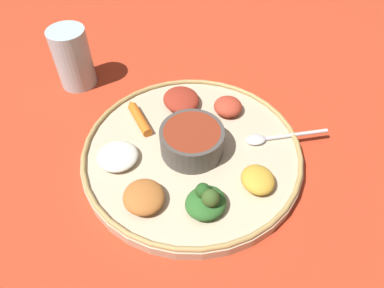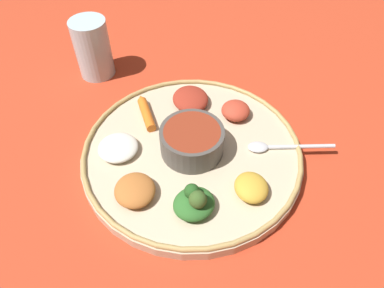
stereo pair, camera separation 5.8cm
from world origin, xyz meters
The scene contains 13 objects.
ground_plane centered at (0.00, 0.00, 0.00)m, with size 2.40×2.40×0.00m, color #B7381E.
platter centered at (0.00, 0.00, 0.01)m, with size 0.36×0.36×0.02m, color #C6B293.
platter_rim centered at (0.00, 0.00, 0.02)m, with size 0.36×0.36×0.01m, color tan.
center_bowl centered at (0.00, 0.00, 0.04)m, with size 0.10×0.10×0.05m.
spoon centered at (-0.11, -0.09, 0.02)m, with size 0.12×0.10×0.01m.
greens_pile centered at (-0.07, 0.09, 0.04)m, with size 0.07×0.08×0.05m.
carrot_near_spoon centered at (0.12, -0.01, 0.03)m, with size 0.08×0.06×0.02m.
mound_chickpea centered at (0.01, 0.12, 0.03)m, with size 0.06×0.06×0.02m, color #B2662D.
mound_berbere_red centered at (-0.01, -0.11, 0.03)m, with size 0.05×0.05×0.03m, color #B73D28.
mound_beet centered at (0.07, -0.09, 0.03)m, with size 0.07×0.07×0.02m, color maroon.
mound_rice_white centered at (0.09, 0.08, 0.03)m, with size 0.07×0.07×0.02m, color silver.
mound_lentil_yellow centered at (-0.12, 0.01, 0.03)m, with size 0.06×0.05×0.02m, color gold.
drinking_glass centered at (0.30, -0.06, 0.05)m, with size 0.07×0.07×0.12m.
Camera 2 is at (-0.24, 0.30, 0.47)m, focal length 33.39 mm.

